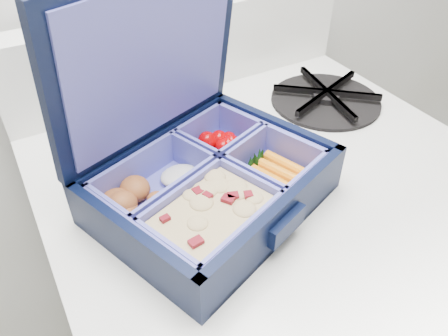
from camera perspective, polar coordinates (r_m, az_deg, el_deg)
bento_box at (r=0.48m, az=-1.56°, el=-2.20°), size 0.29×0.26×0.06m
burner_grate at (r=0.69m, az=13.21°, el=9.25°), size 0.21×0.21×0.02m
burner_grate_rear at (r=0.59m, az=-11.71°, el=3.36°), size 0.19×0.19×0.02m
fork at (r=0.60m, az=-5.01°, el=4.30°), size 0.17×0.14×0.01m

